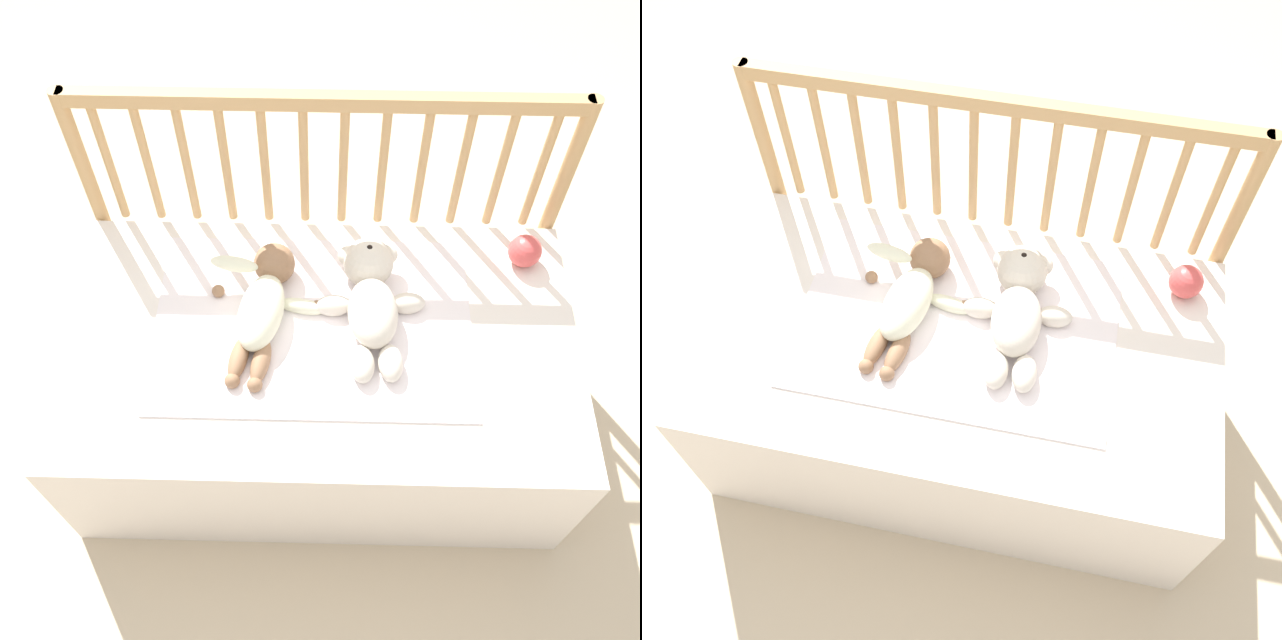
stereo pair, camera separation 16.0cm
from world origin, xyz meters
TOP-DOWN VIEW (x-y plane):
  - ground_plane at (0.00, 0.00)m, footprint 12.00×12.00m
  - crib_mattress at (0.00, 0.00)m, footprint 1.20×0.70m
  - crib_rail at (0.00, 0.37)m, footprint 1.20×0.04m
  - blanket at (-0.02, 0.04)m, footprint 0.74×0.50m
  - teddy_bear at (0.12, 0.09)m, footprint 0.26×0.37m
  - baby at (-0.13, 0.07)m, footprint 0.28×0.38m
  - toy_ball at (0.50, 0.24)m, footprint 0.08×0.08m

SIDE VIEW (x-z plane):
  - ground_plane at x=0.00m, z-range 0.00..0.00m
  - crib_mattress at x=0.00m, z-range 0.00..0.42m
  - blanket at x=-0.02m, z-range 0.42..0.43m
  - toy_ball at x=0.50m, z-range 0.42..0.50m
  - baby at x=-0.13m, z-range 0.41..0.51m
  - teddy_bear at x=0.12m, z-range 0.41..0.53m
  - crib_rail at x=0.00m, z-range 0.17..0.98m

